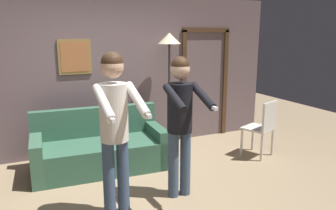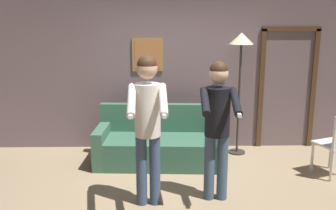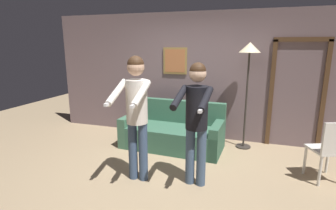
# 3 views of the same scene
# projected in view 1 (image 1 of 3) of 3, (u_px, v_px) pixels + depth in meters

# --- Properties ---
(ground_plane) EXTENTS (12.00, 12.00, 0.00)m
(ground_plane) POSITION_uv_depth(u_px,v_px,m) (142.00, 200.00, 3.98)
(ground_plane) COLOR #9A8363
(back_wall_assembly) EXTENTS (6.40, 0.10, 2.60)m
(back_wall_assembly) POSITION_uv_depth(u_px,v_px,m) (103.00, 75.00, 5.44)
(back_wall_assembly) COLOR #6C595C
(back_wall_assembly) RESTS_ON ground_plane
(couch) EXTENTS (1.94, 0.94, 0.87)m
(couch) POSITION_uv_depth(u_px,v_px,m) (100.00, 150.00, 4.87)
(couch) COLOR #356049
(couch) RESTS_ON ground_plane
(torchiere_lamp) EXTENTS (0.38, 0.38, 1.99)m
(torchiere_lamp) POSITION_uv_depth(u_px,v_px,m) (169.00, 50.00, 5.44)
(torchiere_lamp) COLOR #332D28
(torchiere_lamp) RESTS_ON ground_plane
(person_standing_left) EXTENTS (0.45, 0.73, 1.80)m
(person_standing_left) POSITION_uv_depth(u_px,v_px,m) (115.00, 119.00, 3.42)
(person_standing_left) COLOR #364A67
(person_standing_left) RESTS_ON ground_plane
(person_standing_right) EXTENTS (0.45, 0.72, 1.72)m
(person_standing_right) POSITION_uv_depth(u_px,v_px,m) (180.00, 114.00, 3.86)
(person_standing_right) COLOR #3D516B
(person_standing_right) RESTS_ON ground_plane
(dining_chair_distant) EXTENTS (0.55, 0.55, 0.93)m
(dining_chair_distant) POSITION_uv_depth(u_px,v_px,m) (263.00, 126.00, 5.27)
(dining_chair_distant) COLOR silver
(dining_chair_distant) RESTS_ON ground_plane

